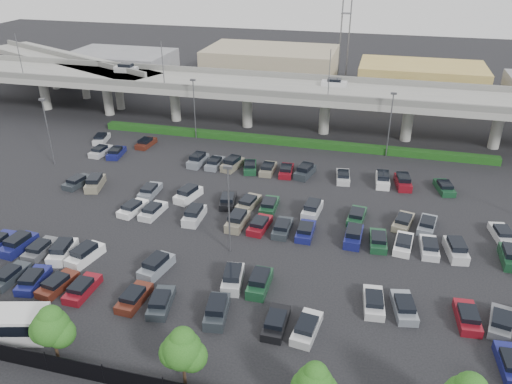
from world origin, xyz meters
TOP-DOWN VIEW (x-y plane):
  - ground at (0.00, 0.00)m, footprint 280.00×280.00m
  - overpass at (-0.25, 32.03)m, footprint 150.00×13.00m
  - on_ramp at (-52.10, 43.05)m, footprint 50.93×30.13m
  - hedge at (0.00, 25.00)m, footprint 66.00×1.60m
  - tree_row at (0.70, -26.53)m, footprint 65.07×3.66m
  - parked_cars at (-0.67, -3.62)m, footprint 63.12×41.68m
  - light_poles at (-4.13, 2.00)m, footprint 66.90×48.38m
  - distant_buildings at (12.38, 61.81)m, footprint 138.00×24.00m
  - comm_tower at (4.00, 74.00)m, footprint 2.40×2.40m

SIDE VIEW (x-z plane):
  - ground at x=0.00m, z-range 0.00..0.00m
  - hedge at x=0.00m, z-range 0.00..1.10m
  - parked_cars at x=-0.67m, z-range -0.22..1.45m
  - tree_row at x=0.70m, z-range 0.55..6.49m
  - distant_buildings at x=12.38m, z-range -0.76..8.24m
  - light_poles at x=-4.13m, z-range 1.09..11.39m
  - on_ramp at x=-52.10m, z-range 2.46..11.26m
  - overpass at x=-0.25m, z-range -0.93..14.87m
  - comm_tower at x=4.00m, z-range 0.61..30.61m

